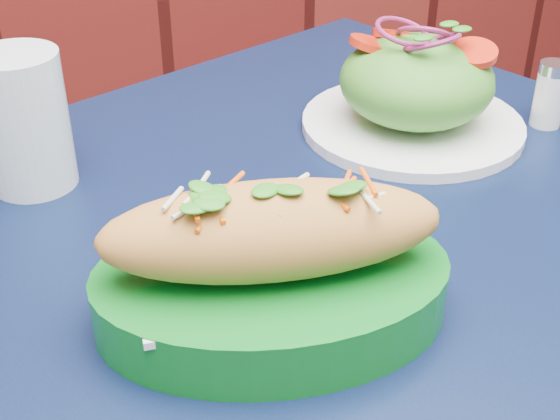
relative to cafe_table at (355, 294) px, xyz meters
name	(u,v)px	position (x,y,z in m)	size (l,w,h in m)	color
cafe_table	(355,294)	(0.00, 0.00, 0.00)	(1.00, 1.00, 0.75)	black
banh_mi_basket	(272,266)	(-0.13, -0.09, 0.14)	(0.30, 0.24, 0.12)	#0B6C1C
salad_plate	(416,89)	(0.14, 0.13, 0.14)	(0.24, 0.24, 0.12)	white
water_glass	(25,121)	(-0.26, 0.19, 0.15)	(0.08, 0.08, 0.13)	silver
salt_shaker	(550,94)	(0.28, 0.08, 0.12)	(0.03, 0.03, 0.07)	white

